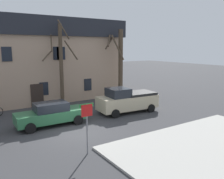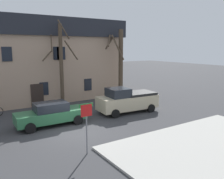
{
  "view_description": "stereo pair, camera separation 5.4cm",
  "coord_description": "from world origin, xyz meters",
  "px_view_note": "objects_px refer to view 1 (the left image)",
  "views": [
    {
      "loc": [
        -5.92,
        -13.23,
        5.36
      ],
      "look_at": [
        4.53,
        2.88,
        1.9
      ],
      "focal_mm": 37.76,
      "sensor_mm": 36.0,
      "label": 1
    },
    {
      "loc": [
        -5.88,
        -13.26,
        5.36
      ],
      "look_at": [
        4.53,
        2.88,
        1.9
      ],
      "focal_mm": 37.76,
      "sensor_mm": 36.0,
      "label": 2
    }
  ],
  "objects_px": {
    "tree_bare_mid": "(120,62)",
    "pickup_truck_beige": "(127,100)",
    "street_sign_pole": "(87,119)",
    "building_main": "(43,59)",
    "tree_bare_near": "(61,63)",
    "car_green_sedan": "(51,114)"
  },
  "relations": [
    {
      "from": "tree_bare_mid",
      "to": "pickup_truck_beige",
      "type": "distance_m",
      "value": 6.11
    },
    {
      "from": "tree_bare_mid",
      "to": "pickup_truck_beige",
      "type": "bearing_deg",
      "value": -118.0
    },
    {
      "from": "car_green_sedan",
      "to": "street_sign_pole",
      "type": "height_order",
      "value": "street_sign_pole"
    },
    {
      "from": "tree_bare_near",
      "to": "pickup_truck_beige",
      "type": "height_order",
      "value": "tree_bare_near"
    },
    {
      "from": "street_sign_pole",
      "to": "tree_bare_near",
      "type": "bearing_deg",
      "value": 75.57
    },
    {
      "from": "building_main",
      "to": "tree_bare_near",
      "type": "xyz_separation_m",
      "value": [
        0.36,
        -4.03,
        -0.2
      ]
    },
    {
      "from": "building_main",
      "to": "street_sign_pole",
      "type": "relative_size",
      "value": 6.15
    },
    {
      "from": "tree_bare_near",
      "to": "tree_bare_mid",
      "type": "xyz_separation_m",
      "value": [
        6.29,
        -0.18,
        -0.08
      ]
    },
    {
      "from": "tree_bare_mid",
      "to": "car_green_sedan",
      "type": "relative_size",
      "value": 1.5
    },
    {
      "from": "pickup_truck_beige",
      "to": "street_sign_pole",
      "type": "xyz_separation_m",
      "value": [
        -6.37,
        -5.23,
        0.83
      ]
    },
    {
      "from": "tree_bare_mid",
      "to": "car_green_sedan",
      "type": "distance_m",
      "value": 10.54
    },
    {
      "from": "building_main",
      "to": "pickup_truck_beige",
      "type": "height_order",
      "value": "building_main"
    },
    {
      "from": "building_main",
      "to": "tree_bare_near",
      "type": "distance_m",
      "value": 4.05
    },
    {
      "from": "building_main",
      "to": "pickup_truck_beige",
      "type": "bearing_deg",
      "value": -65.4
    },
    {
      "from": "building_main",
      "to": "tree_bare_mid",
      "type": "bearing_deg",
      "value": -32.31
    },
    {
      "from": "car_green_sedan",
      "to": "street_sign_pole",
      "type": "distance_m",
      "value": 5.46
    },
    {
      "from": "tree_bare_mid",
      "to": "street_sign_pole",
      "type": "bearing_deg",
      "value": -131.69
    },
    {
      "from": "building_main",
      "to": "street_sign_pole",
      "type": "height_order",
      "value": "building_main"
    },
    {
      "from": "pickup_truck_beige",
      "to": "car_green_sedan",
      "type": "bearing_deg",
      "value": 178.85
    },
    {
      "from": "building_main",
      "to": "tree_bare_near",
      "type": "relative_size",
      "value": 2.11
    },
    {
      "from": "tree_bare_mid",
      "to": "pickup_truck_beige",
      "type": "xyz_separation_m",
      "value": [
        -2.54,
        -4.77,
        -2.85
      ]
    },
    {
      "from": "car_green_sedan",
      "to": "pickup_truck_beige",
      "type": "bearing_deg",
      "value": -1.15
    }
  ]
}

